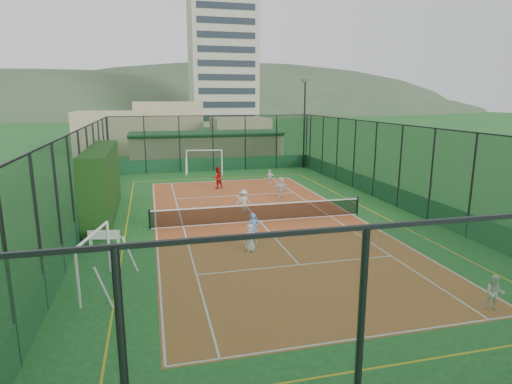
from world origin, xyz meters
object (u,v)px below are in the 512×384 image
Objects in this scene: futsal_goal_far at (204,162)px; child_far_right at (270,178)px; child_near_mid at (253,228)px; futsal_goal_near at (95,261)px; child_far_left at (244,201)px; clubhouse at (206,148)px; apartment_tower at (222,61)px; coach at (217,178)px; child_far_back at (281,187)px; child_near_right at (495,293)px; floodlight_ne at (304,124)px; child_near_left at (250,238)px; white_bench at (104,237)px.

futsal_goal_far is 7.87m from child_far_right.
futsal_goal_far is 19.05m from child_near_mid.
futsal_goal_near is 11.32m from child_far_left.
clubhouse is 12.10× the size of child_far_right.
apartment_tower is 87.53m from child_near_mid.
child_near_mid is at bearing 69.92° from coach.
child_far_left is at bearing 25.16° from child_far_back.
futsal_goal_near is 1.92× the size of coach.
child_near_mid is at bearing -92.62° from clubhouse.
futsal_goal_near is 13.22m from child_near_right.
clubhouse is 11.22× the size of child_far_back.
futsal_goal_far is 1.99× the size of coach.
clubhouse is 17.02m from child_far_back.
child_near_left is (-10.15, -20.99, -3.50)m from floodlight_ne.
white_bench is at bearing 15.41° from child_far_back.
futsal_goal_far is 2.28× the size of child_near_mid.
clubhouse is at bearing 147.88° from floodlight_ne.
coach is (-0.87, -12.88, -0.76)m from clubhouse.
child_near_right is at bearing 86.36° from coach.
futsal_goal_near is at bearing 29.51° from child_far_back.
child_near_right is (-3.92, -28.01, -3.53)m from floodlight_ne.
futsal_goal_far is 11.14m from child_far_back.
floodlight_ne is at bearing -92.98° from apartment_tower.
child_far_right is (-5.48, -7.60, -3.49)m from floodlight_ne.
coach is at bearing -65.46° from child_far_back.
child_near_right is at bearing -94.48° from apartment_tower.
floodlight_ne is 5.14× the size of coach.
white_bench is at bearing 28.48° from child_far_left.
child_near_left is at bearing -82.28° from futsal_goal_far.
child_far_left is 0.99× the size of child_far_back.
white_bench is at bearing -131.30° from floodlight_ne.
child_near_mid is 1.20× the size of child_near_right.
futsal_goal_near reaches higher than child_near_mid.
child_far_back is at bearing 76.66° from child_near_mid.
futsal_goal_near is at bearing -168.01° from child_near_right.
apartment_tower is 22.47× the size of child_far_left.
child_near_mid is (0.39, 1.05, 0.09)m from child_near_left.
futsal_goal_near is 2.19× the size of child_near_mid.
child_near_left reaches higher than child_near_right.
apartment_tower is 91.88m from futsal_goal_near.
apartment_tower is 21.23× the size of white_bench.
child_near_right is at bearing -25.54° from white_bench.
coach is (-3.70, 3.88, 0.12)m from child_far_back.
futsal_goal_near is (0.15, -4.59, 0.59)m from white_bench.
coach reaches higher than child_far_left.
child_near_mid reaches higher than white_bench.
child_near_mid is 1.12× the size of child_far_right.
clubhouse is 0.51× the size of apartment_tower.
child_near_left is 0.98× the size of child_far_right.
apartment_tower is at bearing 78.69° from clubhouse.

